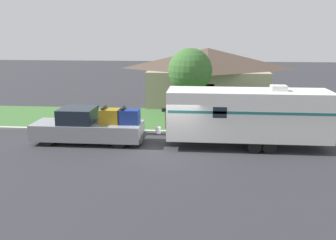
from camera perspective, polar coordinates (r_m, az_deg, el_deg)
name	(u,v)px	position (r m, az deg, el deg)	size (l,w,h in m)	color
ground_plane	(175,152)	(19.43, 1.07, -4.96)	(120.00, 120.00, 0.00)	#2D2D33
curb_strip	(180,132)	(22.99, 1.77, -1.85)	(80.00, 0.30, 0.14)	beige
lawn_strip	(183,119)	(26.53, 2.26, 0.10)	(80.00, 7.00, 0.03)	#3D6B33
house_across_street	(207,75)	(32.70, 6.03, 6.88)	(10.66, 7.20, 4.72)	gray
pickup_truck	(89,127)	(21.32, -11.91, -1.01)	(6.18, 2.07, 2.06)	black
travel_trailer	(248,114)	(20.32, 12.05, 0.86)	(9.71, 2.47, 3.37)	black
mailbox	(166,113)	(23.74, -0.37, 1.07)	(0.48, 0.20, 1.36)	brown
tree_in_yard	(190,70)	(25.89, 3.39, 7.55)	(3.03, 3.03, 5.02)	brown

